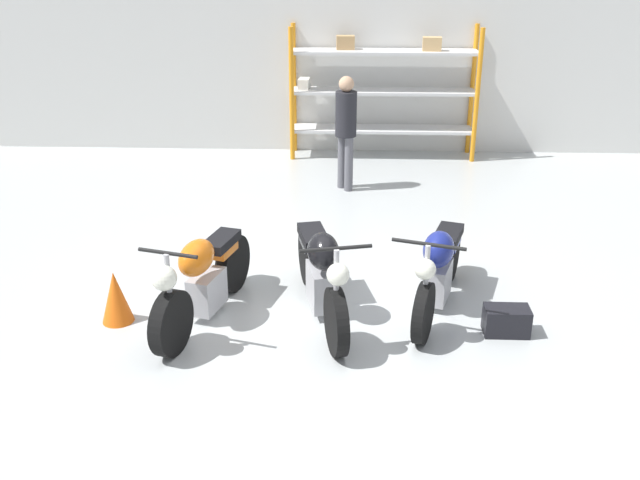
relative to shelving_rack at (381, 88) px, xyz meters
name	(u,v)px	position (x,y,z in m)	size (l,w,h in m)	color
ground_plane	(318,318)	(-0.83, -5.93, -1.21)	(30.00, 30.00, 0.00)	#B2B7B7
back_wall	(334,49)	(-0.83, 0.36, 0.59)	(30.00, 0.08, 3.60)	silver
shelving_rack	(381,88)	(0.00, 0.00, 0.00)	(3.22, 0.63, 2.25)	orange
motorcycle_orange	(203,279)	(-1.99, -6.01, -0.75)	(0.79, 1.98, 1.02)	black
motorcycle_black	(321,273)	(-0.81, -5.86, -0.74)	(0.79, 2.13, 1.07)	black
motorcycle_blue	(439,267)	(0.41, -5.66, -0.75)	(0.90, 2.00, 1.02)	black
person_browsing	(346,124)	(-0.60, -1.85, -0.19)	(0.45, 0.45, 1.74)	#595960
toolbox	(506,321)	(1.03, -6.17, -1.07)	(0.44, 0.26, 0.28)	black
traffic_cone	(116,297)	(-2.87, -6.08, -0.94)	(0.32, 0.32, 0.55)	orange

